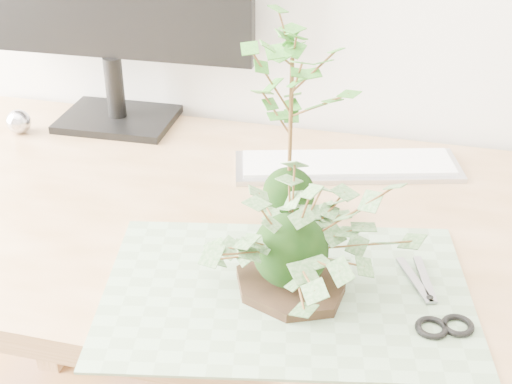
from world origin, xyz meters
TOP-DOWN VIEW (x-y plane):
  - desk at (0.08, 1.23)m, footprint 1.60×0.70m
  - cutting_mat at (0.07, 1.05)m, footprint 0.56×0.43m
  - stone_dish at (0.07, 1.05)m, footprint 0.21×0.21m
  - ivy_kokedama at (0.07, 1.05)m, footprint 0.30×0.30m
  - maple_kokedama at (0.03, 1.25)m, footprint 0.21×0.21m
  - keyboard at (0.10, 1.43)m, footprint 0.42×0.23m
  - foil_ball at (-0.56, 1.42)m, footprint 0.05×0.05m
  - scissors at (0.26, 1.04)m, footprint 0.09×0.18m

SIDE VIEW (x-z plane):
  - desk at x=0.08m, z-range 0.28..1.02m
  - cutting_mat at x=0.07m, z-range 0.74..0.74m
  - keyboard at x=0.10m, z-range 0.74..0.76m
  - scissors at x=0.26m, z-range 0.74..0.75m
  - stone_dish at x=0.07m, z-range 0.74..0.76m
  - foil_ball at x=-0.56m, z-range 0.74..0.79m
  - ivy_kokedama at x=0.07m, z-range 0.76..0.96m
  - maple_kokedama at x=0.03m, z-range 0.81..1.16m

